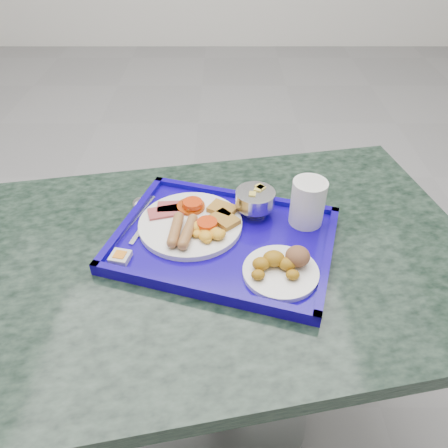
% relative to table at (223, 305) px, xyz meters
% --- Properties ---
extents(floor, '(6.00, 6.00, 0.00)m').
position_rel_table_xyz_m(floor, '(-0.17, 0.68, -0.51)').
color(floor, gray).
rests_on(floor, ground).
extents(table, '(1.21, 0.92, 0.68)m').
position_rel_table_xyz_m(table, '(0.00, 0.00, 0.00)').
color(table, gray).
rests_on(table, floor).
extents(tray, '(0.53, 0.45, 0.03)m').
position_rel_table_xyz_m(tray, '(0.00, 0.02, 0.19)').
color(tray, '#120398').
rests_on(tray, table).
extents(main_plate, '(0.23, 0.23, 0.04)m').
position_rel_table_xyz_m(main_plate, '(-0.06, 0.06, 0.20)').
color(main_plate, white).
rests_on(main_plate, tray).
extents(bread_plate, '(0.15, 0.15, 0.05)m').
position_rel_table_xyz_m(bread_plate, '(0.12, -0.08, 0.21)').
color(bread_plate, white).
rests_on(bread_plate, tray).
extents(fruit_bowl, '(0.09, 0.09, 0.06)m').
position_rel_table_xyz_m(fruit_bowl, '(0.07, 0.11, 0.23)').
color(fruit_bowl, '#A8A8AA').
rests_on(fruit_bowl, tray).
extents(juice_cup, '(0.08, 0.08, 0.11)m').
position_rel_table_xyz_m(juice_cup, '(0.19, 0.08, 0.25)').
color(juice_cup, white).
rests_on(juice_cup, tray).
extents(spoon, '(0.07, 0.17, 0.01)m').
position_rel_table_xyz_m(spoon, '(-0.19, 0.12, 0.20)').
color(spoon, '#A8A8AA').
rests_on(spoon, tray).
extents(knife, '(0.08, 0.19, 0.00)m').
position_rel_table_xyz_m(knife, '(-0.20, 0.08, 0.19)').
color(knife, '#A8A8AA').
rests_on(knife, tray).
extents(jam_packet, '(0.05, 0.05, 0.02)m').
position_rel_table_xyz_m(jam_packet, '(-0.21, -0.04, 0.20)').
color(jam_packet, beige).
rests_on(jam_packet, tray).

